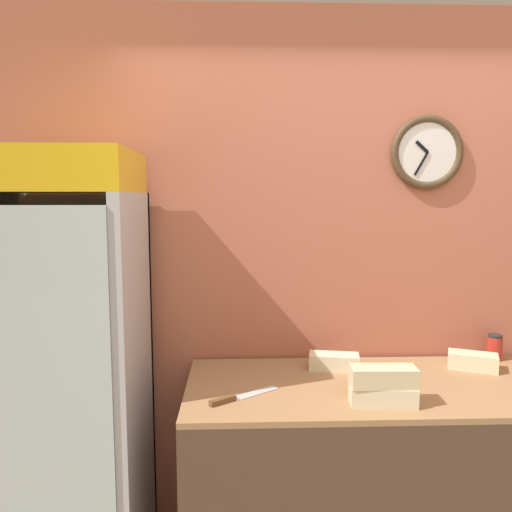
% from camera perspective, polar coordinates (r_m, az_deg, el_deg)
% --- Properties ---
extents(wall_back, '(5.20, 0.10, 2.70)m').
position_cam_1_polar(wall_back, '(2.69, 11.89, -1.89)').
color(wall_back, '#B7664C').
rests_on(wall_back, ground_plane).
extents(prep_counter, '(1.76, 0.75, 0.91)m').
position_cam_1_polar(prep_counter, '(2.60, 13.76, -23.38)').
color(prep_counter, '#4C3828').
rests_on(prep_counter, ground_plane).
extents(beverage_cooler, '(0.66, 0.64, 1.95)m').
position_cam_1_polar(beverage_cooler, '(2.49, -20.45, -10.00)').
color(beverage_cooler, '#B2B7BC').
rests_on(beverage_cooler, ground_plane).
extents(sandwich_stack_bottom, '(0.27, 0.13, 0.08)m').
position_cam_1_polar(sandwich_stack_bottom, '(2.17, 14.29, -15.15)').
color(sandwich_stack_bottom, beige).
rests_on(sandwich_stack_bottom, prep_counter).
extents(sandwich_stack_middle, '(0.27, 0.12, 0.08)m').
position_cam_1_polar(sandwich_stack_middle, '(2.14, 14.35, -13.19)').
color(sandwich_stack_middle, beige).
rests_on(sandwich_stack_middle, sandwich_stack_bottom).
extents(sandwich_flat_left, '(0.26, 0.15, 0.08)m').
position_cam_1_polar(sandwich_flat_left, '(2.54, 8.91, -11.83)').
color(sandwich_flat_left, beige).
rests_on(sandwich_flat_left, prep_counter).
extents(sandwich_flat_right, '(0.25, 0.20, 0.08)m').
position_cam_1_polar(sandwich_flat_right, '(2.73, 23.52, -10.96)').
color(sandwich_flat_right, beige).
rests_on(sandwich_flat_right, prep_counter).
extents(chefs_knife, '(0.30, 0.22, 0.02)m').
position_cam_1_polar(chefs_knife, '(2.17, -2.42, -15.88)').
color(chefs_knife, silver).
rests_on(chefs_knife, prep_counter).
extents(condiment_jar, '(0.08, 0.08, 0.13)m').
position_cam_1_polar(condiment_jar, '(2.91, 25.60, -9.39)').
color(condiment_jar, '#B72D23').
rests_on(condiment_jar, prep_counter).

